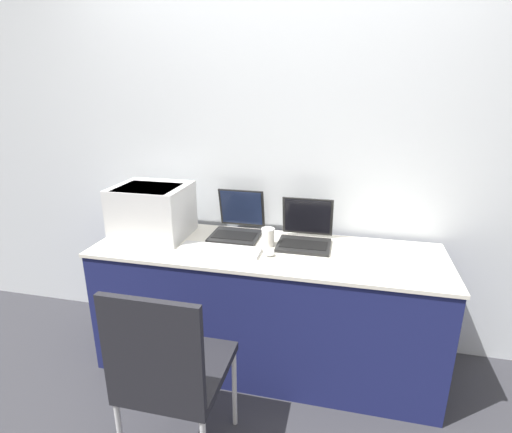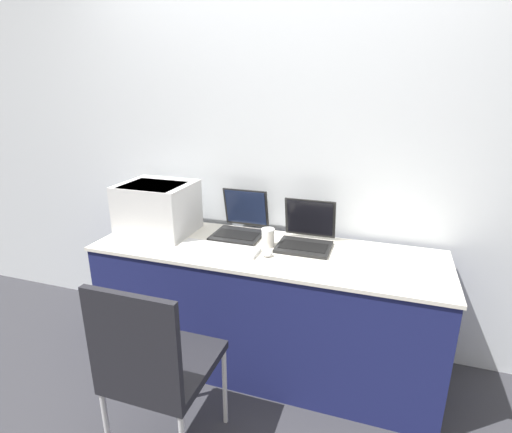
{
  "view_description": "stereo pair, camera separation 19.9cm",
  "coord_description": "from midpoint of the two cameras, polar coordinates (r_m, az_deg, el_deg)",
  "views": [
    {
      "loc": [
        0.43,
        -1.75,
        1.66
      ],
      "look_at": [
        -0.07,
        0.33,
        0.94
      ],
      "focal_mm": 28.0,
      "sensor_mm": 36.0,
      "label": 1
    },
    {
      "loc": [
        0.62,
        -1.7,
        1.66
      ],
      "look_at": [
        -0.07,
        0.33,
        0.94
      ],
      "focal_mm": 28.0,
      "sensor_mm": 36.0,
      "label": 2
    }
  ],
  "objects": [
    {
      "name": "chair",
      "position": [
        1.82,
        -15.48,
        -20.26
      ],
      "size": [
        0.4,
        0.46,
        0.94
      ],
      "color": "black",
      "rests_on": "ground_plane"
    },
    {
      "name": "mouse",
      "position": [
        2.18,
        -0.66,
        -5.31
      ],
      "size": [
        0.06,
        0.06,
        0.03
      ],
      "color": "silver",
      "rests_on": "table"
    },
    {
      "name": "ground_plane",
      "position": [
        2.45,
        -2.86,
        -24.2
      ],
      "size": [
        14.0,
        14.0,
        0.0
      ],
      "primitive_type": "plane",
      "color": "#333338"
    },
    {
      "name": "wall_back",
      "position": [
        2.5,
        1.1,
        10.16
      ],
      "size": [
        8.0,
        0.05,
        2.6
      ],
      "color": "silver",
      "rests_on": "ground_plane"
    },
    {
      "name": "laptop_right",
      "position": [
        2.34,
        4.63,
        -2.6
      ],
      "size": [
        0.3,
        0.3,
        0.26
      ],
      "color": "black",
      "rests_on": "table"
    },
    {
      "name": "table",
      "position": [
        2.45,
        -1.0,
        -12.92
      ],
      "size": [
        1.99,
        0.63,
        0.76
      ],
      "color": "#191E51",
      "rests_on": "ground_plane"
    },
    {
      "name": "coffee_cup",
      "position": [
        2.3,
        -0.78,
        -3.0
      ],
      "size": [
        0.08,
        0.08,
        0.11
      ],
      "color": "white",
      "rests_on": "table"
    },
    {
      "name": "printer",
      "position": [
        2.53,
        -16.82,
        1.0
      ],
      "size": [
        0.43,
        0.38,
        0.32
      ],
      "color": "silver",
      "rests_on": "table"
    },
    {
      "name": "external_keyboard",
      "position": [
        2.26,
        -7.72,
        -4.79
      ],
      "size": [
        0.46,
        0.14,
        0.02
      ],
      "color": "silver",
      "rests_on": "table"
    },
    {
      "name": "laptop_left",
      "position": [
        2.48,
        -4.96,
        -1.31
      ],
      "size": [
        0.29,
        0.32,
        0.27
      ],
      "color": "black",
      "rests_on": "table"
    }
  ]
}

